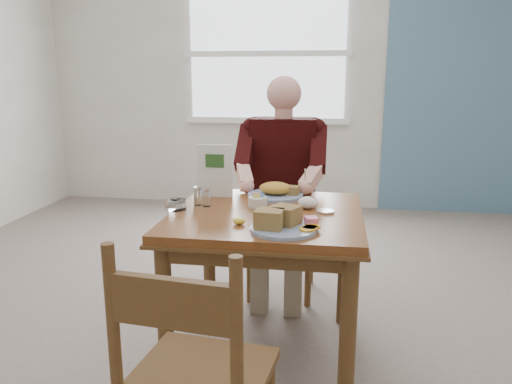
% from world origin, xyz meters
% --- Properties ---
extents(floor, '(6.00, 6.00, 0.00)m').
position_xyz_m(floor, '(0.00, 0.00, 0.00)').
color(floor, '#695C55').
rests_on(floor, ground).
extents(wall_back, '(5.50, 0.00, 5.50)m').
position_xyz_m(wall_back, '(0.00, 3.00, 1.40)').
color(wall_back, silver).
rests_on(wall_back, ground).
extents(accent_panel, '(1.60, 0.02, 2.80)m').
position_xyz_m(accent_panel, '(1.60, 2.98, 1.40)').
color(accent_panel, slate).
rests_on(accent_panel, ground).
extents(lemon_wedge, '(0.06, 0.04, 0.03)m').
position_xyz_m(lemon_wedge, '(-0.09, -0.23, 0.77)').
color(lemon_wedge, yellow).
rests_on(lemon_wedge, table).
extents(napkin, '(0.11, 0.10, 0.06)m').
position_xyz_m(napkin, '(0.19, 0.09, 0.78)').
color(napkin, white).
rests_on(napkin, table).
extents(metal_dish, '(0.09, 0.09, 0.01)m').
position_xyz_m(metal_dish, '(0.28, 0.03, 0.76)').
color(metal_dish, silver).
rests_on(metal_dish, table).
extents(window, '(1.72, 0.04, 1.42)m').
position_xyz_m(window, '(-0.40, 2.97, 1.60)').
color(window, white).
rests_on(window, wall_back).
extents(table, '(0.92, 0.92, 0.75)m').
position_xyz_m(table, '(0.00, 0.00, 0.64)').
color(table, brown).
rests_on(table, ground).
extents(chair_far, '(0.42, 0.42, 0.95)m').
position_xyz_m(chair_far, '(0.00, 0.80, 0.48)').
color(chair_far, brown).
rests_on(chair_far, ground).
extents(chair_near, '(0.47, 0.47, 0.95)m').
position_xyz_m(chair_near, '(-0.09, -0.98, 0.48)').
color(chair_near, brown).
rests_on(chair_near, ground).
extents(diner, '(0.53, 0.56, 1.39)m').
position_xyz_m(diner, '(0.00, 0.71, 0.81)').
color(diner, gray).
rests_on(diner, chair_far).
extents(near_plate, '(0.34, 0.34, 0.09)m').
position_xyz_m(near_plate, '(0.10, -0.28, 0.78)').
color(near_plate, white).
rests_on(near_plate, table).
extents(far_plate, '(0.36, 0.36, 0.08)m').
position_xyz_m(far_plate, '(0.01, 0.30, 0.78)').
color(far_plate, white).
rests_on(far_plate, table).
extents(caddy, '(0.11, 0.11, 0.07)m').
position_xyz_m(caddy, '(-0.06, 0.08, 0.78)').
color(caddy, white).
rests_on(caddy, table).
extents(shakers, '(0.10, 0.07, 0.09)m').
position_xyz_m(shakers, '(-0.33, 0.06, 0.80)').
color(shakers, white).
rests_on(shakers, table).
extents(creamer, '(0.13, 0.13, 0.05)m').
position_xyz_m(creamer, '(-0.44, -0.03, 0.78)').
color(creamer, white).
rests_on(creamer, table).
extents(menu, '(0.19, 0.02, 0.28)m').
position_xyz_m(menu, '(-0.31, 0.26, 0.89)').
color(menu, white).
rests_on(menu, table).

